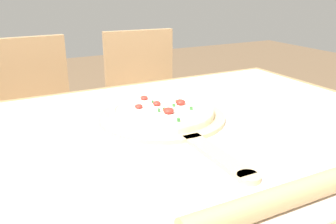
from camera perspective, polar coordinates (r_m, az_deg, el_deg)
The scene contains 7 objects.
dining_table at distance 1.01m, azimuth 1.32°, elevation -7.87°, with size 1.45×1.02×0.74m.
towel_cloth at distance 0.97m, azimuth 1.36°, elevation -2.89°, with size 1.37×0.94×0.00m.
pizza_peel at distance 1.02m, azimuth -0.11°, elevation -1.19°, with size 0.37×0.60×0.01m.
pizza at distance 1.04m, azimuth -0.76°, elevation 0.24°, with size 0.30×0.30×0.04m.
rolling_pin at distance 0.66m, azimuth 16.88°, elevation -13.40°, with size 0.46×0.05×0.05m.
chair_left at distance 1.79m, azimuth -20.52°, elevation -1.21°, with size 0.41×0.41×0.89m.
chair_right at distance 1.93m, azimuth -3.65°, elevation 1.51°, with size 0.43×0.43×0.89m.
Camera 1 is at (-0.43, -0.79, 1.12)m, focal length 38.00 mm.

